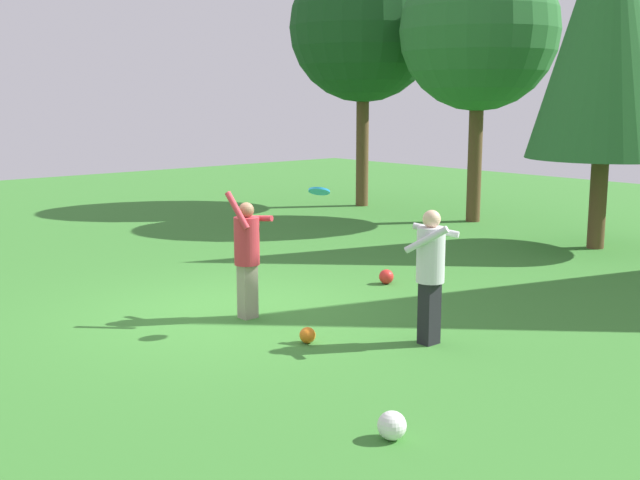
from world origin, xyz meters
The scene contains 10 objects.
ground_plane centered at (0.00, 0.00, 0.00)m, with size 40.00×40.00×0.00m, color #387A2D.
person_thrower centered at (0.36, -0.02, 0.93)m, with size 0.59×0.60×1.74m.
person_catcher centered at (2.73, 0.95, 0.97)m, with size 0.70×0.67×1.63m.
frisbee centered at (1.42, 0.34, 1.79)m, with size 0.37×0.37×0.13m.
ball_orange centered at (1.75, -0.14, 0.10)m, with size 0.20×0.20×0.20m, color orange.
ball_red centered at (0.22, 2.81, 0.12)m, with size 0.24×0.24×0.24m, color red.
ball_white centered at (4.34, -1.37, 0.13)m, with size 0.26×0.26×0.26m, color white.
tree_left centered at (-2.96, 9.05, 4.42)m, with size 3.67×3.67×6.28m.
tree_far_left centered at (-6.72, 8.99, 4.74)m, with size 3.94×3.94×6.73m.
tree_center centered at (0.79, 8.13, 4.32)m, with size 2.90×2.90×6.92m.
Camera 1 is at (8.84, -6.14, 2.95)m, focal length 44.71 mm.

